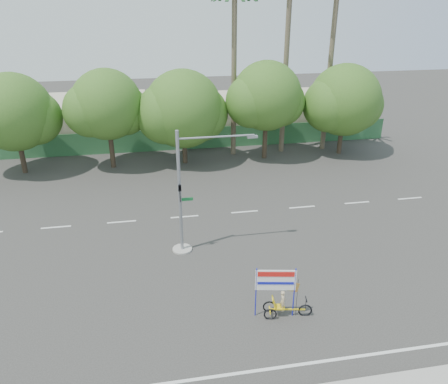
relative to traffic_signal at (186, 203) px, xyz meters
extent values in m
plane|color=#33302D|center=(2.20, -3.98, -2.92)|extent=(120.00, 120.00, 0.00)
cube|color=#336B3D|center=(2.20, 17.52, -1.92)|extent=(38.00, 0.08, 2.00)
cube|color=beige|center=(-7.80, 22.02, -0.92)|extent=(12.00, 8.00, 4.00)
cube|color=beige|center=(10.20, 22.02, -1.12)|extent=(14.00, 8.00, 3.60)
cylinder|color=#473828|center=(-11.80, 14.02, -1.16)|extent=(0.40, 0.40, 3.52)
sphere|color=#244E17|center=(-11.80, 14.02, 2.04)|extent=(6.00, 6.00, 6.00)
sphere|color=#244E17|center=(-10.45, 14.32, 1.48)|extent=(4.32, 4.32, 4.32)
cylinder|color=#473828|center=(-4.80, 14.02, -1.05)|extent=(0.40, 0.40, 3.74)
sphere|color=#244E17|center=(-4.80, 14.02, 2.35)|extent=(5.60, 5.60, 5.60)
sphere|color=#244E17|center=(-3.54, 14.32, 1.76)|extent=(4.03, 4.03, 4.03)
sphere|color=#244E17|center=(-6.06, 13.77, 2.01)|extent=(4.26, 4.26, 4.26)
cylinder|color=#473828|center=(1.20, 14.02, -1.27)|extent=(0.40, 0.40, 3.30)
sphere|color=#244E17|center=(1.20, 14.02, 1.73)|extent=(6.40, 6.40, 6.40)
sphere|color=#244E17|center=(2.64, 14.32, 1.21)|extent=(4.61, 4.61, 4.61)
sphere|color=#244E17|center=(-0.24, 13.77, 1.43)|extent=(4.86, 4.86, 4.86)
cylinder|color=#473828|center=(8.20, 14.02, -0.98)|extent=(0.40, 0.40, 3.87)
sphere|color=#244E17|center=(8.20, 14.02, 2.54)|extent=(5.80, 5.80, 5.80)
sphere|color=#244E17|center=(9.50, 14.32, 1.92)|extent=(4.18, 4.18, 4.18)
sphere|color=#244E17|center=(6.89, 13.77, 2.19)|extent=(4.41, 4.41, 4.41)
cylinder|color=#473828|center=(15.20, 14.02, -1.20)|extent=(0.40, 0.40, 3.43)
sphere|color=#244E17|center=(15.20, 14.02, 1.92)|extent=(6.20, 6.20, 6.20)
sphere|color=#244E17|center=(16.59, 14.32, 1.37)|extent=(4.46, 4.46, 4.46)
sphere|color=#244E17|center=(13.80, 13.77, 1.61)|extent=(4.71, 4.71, 4.71)
cylinder|color=#70604C|center=(10.20, 15.52, 5.58)|extent=(0.44, 0.44, 17.00)
cylinder|color=#70604C|center=(14.20, 15.52, 4.58)|extent=(0.44, 0.44, 15.00)
cylinder|color=#70604C|center=(5.70, 15.52, 4.08)|extent=(0.44, 0.44, 14.00)
cylinder|color=gray|center=(-0.30, 0.02, -2.87)|extent=(1.10, 1.10, 0.10)
cylinder|color=gray|center=(-0.30, 0.02, 0.58)|extent=(0.18, 0.18, 7.00)
cylinder|color=gray|center=(1.70, 0.02, 3.63)|extent=(4.00, 0.10, 0.10)
cube|color=gray|center=(3.60, 0.02, 3.53)|extent=(0.55, 0.20, 0.12)
imported|color=black|center=(-0.30, -0.20, 0.68)|extent=(0.16, 0.20, 1.00)
cube|color=#14662D|center=(0.05, 0.02, 0.23)|extent=(0.70, 0.04, 0.18)
torus|color=black|center=(4.64, -6.47, -2.64)|extent=(0.63, 0.19, 0.63)
torus|color=black|center=(3.13, -5.92, -2.66)|extent=(0.59, 0.17, 0.59)
torus|color=black|center=(3.04, -6.43, -2.66)|extent=(0.59, 0.17, 0.59)
cube|color=gold|center=(3.87, -6.32, -2.58)|extent=(1.57, 0.35, 0.06)
cube|color=gold|center=(3.09, -6.18, -2.64)|extent=(0.16, 0.56, 0.05)
cube|color=gold|center=(3.50, -6.25, -2.45)|extent=(0.53, 0.47, 0.06)
cube|color=gold|center=(3.25, -6.21, -2.19)|extent=(0.28, 0.42, 0.51)
cylinder|color=black|center=(4.64, -6.47, -2.27)|extent=(0.03, 0.03, 0.51)
cube|color=black|center=(4.64, -6.47, -2.01)|extent=(0.11, 0.42, 0.04)
imported|color=#CCB284|center=(3.64, -6.28, -2.10)|extent=(0.30, 0.41, 1.01)
cylinder|color=#1A20C3|center=(2.44, -6.06, -1.66)|extent=(0.06, 0.06, 2.52)
cylinder|color=#1A20C3|center=(4.09, -6.36, -1.66)|extent=(0.06, 0.06, 2.52)
cube|color=white|center=(3.27, -6.21, -1.01)|extent=(1.75, 0.37, 1.03)
cube|color=red|center=(3.26, -6.24, -0.68)|extent=(1.56, 0.30, 0.24)
cube|color=#1A20C3|center=(3.26, -6.24, -1.15)|extent=(1.56, 0.30, 0.13)
cylinder|color=black|center=(4.23, -6.39, -1.94)|extent=(0.02, 0.02, 1.96)
cube|color=red|center=(3.91, -6.33, -1.33)|extent=(0.82, 0.17, 0.61)
camera|label=1|loc=(-1.67, -21.18, 10.31)|focal=35.00mm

